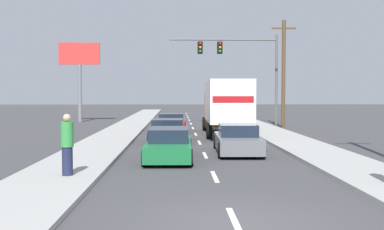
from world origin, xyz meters
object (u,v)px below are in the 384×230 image
(car_red, at_px, (171,123))
(traffic_signal_mast, at_px, (233,56))
(car_black, at_px, (168,132))
(box_truck, at_px, (226,103))
(roadside_billboard, at_px, (80,66))
(utility_pole_mid, at_px, (284,72))
(car_green, at_px, (169,145))
(pedestrian_near_corner, at_px, (67,145))
(car_gray, at_px, (237,140))

(car_red, xyz_separation_m, traffic_signal_mast, (4.93, 5.65, 5.00))
(car_black, distance_m, box_truck, 5.40)
(roadside_billboard, bearing_deg, utility_pole_mid, -24.06)
(car_red, height_order, car_black, car_black)
(utility_pole_mid, distance_m, roadside_billboard, 18.33)
(car_green, height_order, box_truck, box_truck)
(utility_pole_mid, xyz_separation_m, pedestrian_near_corner, (-11.31, -20.51, -3.08))
(car_gray, xyz_separation_m, pedestrian_near_corner, (-5.96, -6.03, 0.51))
(car_green, bearing_deg, traffic_signal_mast, 75.71)
(car_gray, height_order, utility_pole_mid, utility_pole_mid)
(car_black, bearing_deg, car_red, 89.11)
(box_truck, xyz_separation_m, pedestrian_near_corner, (-6.35, -14.52, -0.91))
(box_truck, height_order, pedestrian_near_corner, box_truck)
(car_black, xyz_separation_m, roadside_billboard, (-8.24, 17.30, 4.44))
(car_black, distance_m, utility_pole_mid, 13.47)
(car_green, height_order, roadside_billboard, roadside_billboard)
(box_truck, bearing_deg, roadside_billboard, 131.17)
(box_truck, relative_size, utility_pole_mid, 1.11)
(car_gray, bearing_deg, traffic_signal_mast, 83.72)
(pedestrian_near_corner, bearing_deg, box_truck, 66.39)
(car_red, relative_size, box_truck, 0.47)
(car_red, relative_size, pedestrian_near_corner, 2.25)
(car_green, xyz_separation_m, pedestrian_near_corner, (-3.00, -4.23, 0.51))
(car_black, bearing_deg, traffic_signal_mast, 68.25)
(car_red, distance_m, pedestrian_near_corner, 17.92)
(traffic_signal_mast, distance_m, utility_pole_mid, 4.65)
(car_red, distance_m, traffic_signal_mast, 9.02)
(car_red, distance_m, box_truck, 4.86)
(car_gray, distance_m, traffic_signal_mast, 18.09)
(car_black, xyz_separation_m, traffic_signal_mast, (5.04, 12.64, 4.99))
(box_truck, relative_size, car_gray, 1.98)
(box_truck, bearing_deg, car_green, -108.01)
(car_green, height_order, car_gray, car_gray)
(traffic_signal_mast, relative_size, utility_pole_mid, 1.09)
(car_green, xyz_separation_m, roadside_billboard, (-8.42, 23.74, 4.43))
(car_black, xyz_separation_m, box_truck, (3.52, 3.84, 1.42))
(car_gray, bearing_deg, car_black, 124.05)
(car_green, distance_m, roadside_billboard, 25.58)
(car_red, xyz_separation_m, pedestrian_near_corner, (-2.93, -17.67, 0.53))
(car_black, distance_m, roadside_billboard, 19.67)
(car_red, height_order, roadside_billboard, roadside_billboard)
(box_truck, height_order, utility_pole_mid, utility_pole_mid)
(car_gray, xyz_separation_m, roadside_billboard, (-11.38, 21.94, 4.43))
(car_red, bearing_deg, box_truck, -42.66)
(car_red, bearing_deg, traffic_signal_mast, 48.86)
(car_red, height_order, car_green, car_green)
(car_red, xyz_separation_m, car_black, (-0.11, -6.99, 0.01))
(car_red, bearing_deg, car_gray, -75.40)
(traffic_signal_mast, bearing_deg, car_black, -111.75)
(car_red, bearing_deg, car_green, -89.69)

